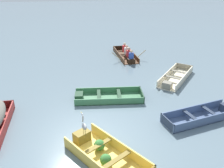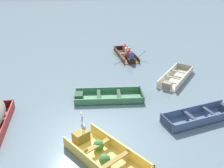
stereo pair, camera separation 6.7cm
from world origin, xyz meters
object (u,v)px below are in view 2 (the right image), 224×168
object	(u,v)px
skiff_cream_far_moored	(175,78)
rowboat_dark_varnish_with_crew	(127,55)
skiff_green_mid_moored	(106,97)
skiff_slate_blue_outer_moored	(202,116)
heron_on_dinghy	(83,125)
dinghy_yellow_foreground	(102,154)

from	to	relation	value
skiff_cream_far_moored	rowboat_dark_varnish_with_crew	xyz separation A→B (m)	(-1.93, 3.92, 0.10)
skiff_green_mid_moored	skiff_slate_blue_outer_moored	xyz separation A→B (m)	(3.63, -2.09, 0.03)
skiff_green_mid_moored	skiff_cream_far_moored	bearing A→B (deg)	22.90
skiff_green_mid_moored	skiff_slate_blue_outer_moored	world-z (taller)	skiff_slate_blue_outer_moored
rowboat_dark_varnish_with_crew	heron_on_dinghy	size ratio (longest dim) A/B	3.80
dinghy_yellow_foreground	skiff_green_mid_moored	world-z (taller)	dinghy_yellow_foreground
dinghy_yellow_foreground	skiff_slate_blue_outer_moored	distance (m)	4.47
skiff_green_mid_moored	skiff_cream_far_moored	world-z (taller)	skiff_cream_far_moored
skiff_cream_far_moored	heron_on_dinghy	xyz separation A→B (m)	(-4.89, -4.90, 0.74)
skiff_green_mid_moored	skiff_cream_far_moored	distance (m)	4.19
skiff_green_mid_moored	rowboat_dark_varnish_with_crew	size ratio (longest dim) A/B	0.98
dinghy_yellow_foreground	skiff_slate_blue_outer_moored	xyz separation A→B (m)	(4.11, 1.78, -0.02)
dinghy_yellow_foreground	rowboat_dark_varnish_with_crew	xyz separation A→B (m)	(2.41, 9.42, 0.07)
dinghy_yellow_foreground	skiff_green_mid_moored	distance (m)	3.89
skiff_cream_far_moored	skiff_slate_blue_outer_moored	size ratio (longest dim) A/B	0.96
dinghy_yellow_foreground	skiff_cream_far_moored	world-z (taller)	dinghy_yellow_foreground
skiff_slate_blue_outer_moored	rowboat_dark_varnish_with_crew	bearing A→B (deg)	102.56
skiff_cream_far_moored	skiff_green_mid_moored	bearing A→B (deg)	-157.10
heron_on_dinghy	rowboat_dark_varnish_with_crew	bearing A→B (deg)	71.49
skiff_green_mid_moored	heron_on_dinghy	bearing A→B (deg)	-107.44
heron_on_dinghy	dinghy_yellow_foreground	bearing A→B (deg)	-46.93
dinghy_yellow_foreground	heron_on_dinghy	xyz separation A→B (m)	(-0.55, 0.59, 0.71)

